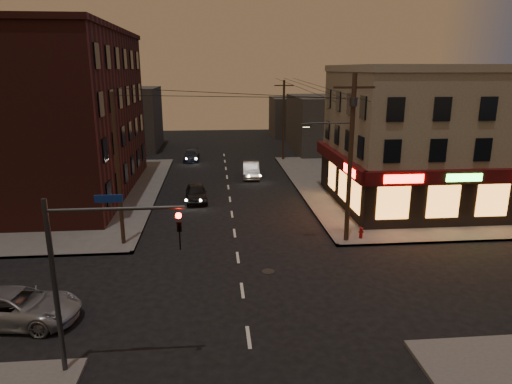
{
  "coord_description": "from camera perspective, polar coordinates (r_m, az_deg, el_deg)",
  "views": [
    {
      "loc": [
        -1.18,
        -20.02,
        10.38
      ],
      "look_at": [
        1.26,
        6.35,
        3.2
      ],
      "focal_mm": 32.0,
      "sensor_mm": 36.0,
      "label": 1
    }
  ],
  "objects": [
    {
      "name": "utility_pole_main",
      "position": [
        27.38,
        11.54,
        5.15
      ],
      "size": [
        4.2,
        0.44,
        10.0
      ],
      "color": "#382619",
      "rests_on": "sidewalk_ne"
    },
    {
      "name": "bg_building_ne_b",
      "position": [
        73.59,
        5.13,
        9.35
      ],
      "size": [
        8.0,
        8.0,
        6.0
      ],
      "primitive_type": "cube",
      "color": "#3F3D3A",
      "rests_on": "ground"
    },
    {
      "name": "bg_building_ne_a",
      "position": [
        60.36,
        9.42,
        8.42
      ],
      "size": [
        10.0,
        12.0,
        7.0
      ],
      "primitive_type": "cube",
      "color": "#3F3D3A",
      "rests_on": "ground"
    },
    {
      "name": "sidewalk_nw",
      "position": [
        43.72,
        -27.73,
        -0.24
      ],
      "size": [
        24.0,
        28.0,
        0.15
      ],
      "primitive_type": "cube",
      "color": "#514F4C",
      "rests_on": "ground"
    },
    {
      "name": "ground",
      "position": [
        22.58,
        -1.73,
        -12.2
      ],
      "size": [
        120.0,
        120.0,
        0.0
      ],
      "primitive_type": "plane",
      "color": "black",
      "rests_on": "ground"
    },
    {
      "name": "sedan_mid",
      "position": [
        44.94,
        -0.61,
        2.79
      ],
      "size": [
        1.85,
        4.61,
        1.49
      ],
      "primitive_type": "imported",
      "rotation": [
        0.0,
        0.0,
        -0.06
      ],
      "color": "gray",
      "rests_on": "ground"
    },
    {
      "name": "bg_building_nw",
      "position": [
        63.46,
        -16.19,
        8.81
      ],
      "size": [
        9.0,
        10.0,
        8.0
      ],
      "primitive_type": "cube",
      "color": "#3F3D3A",
      "rests_on": "ground"
    },
    {
      "name": "sidewalk_ne",
      "position": [
        44.68,
        20.31,
        0.88
      ],
      "size": [
        24.0,
        28.0,
        0.15
      ],
      "primitive_type": "cube",
      "color": "#514F4C",
      "rests_on": "ground"
    },
    {
      "name": "utility_pole_west",
      "position": [
        27.71,
        -16.88,
        2.58
      ],
      "size": [
        0.24,
        0.24,
        9.0
      ],
      "primitive_type": "cylinder",
      "color": "#382619",
      "rests_on": "sidewalk_nw"
    },
    {
      "name": "sedan_far",
      "position": [
        53.66,
        -8.08,
        4.53
      ],
      "size": [
        1.87,
        4.27,
        1.22
      ],
      "primitive_type": "imported",
      "rotation": [
        0.0,
        0.0,
        -0.04
      ],
      "color": "#181E30",
      "rests_on": "ground"
    },
    {
      "name": "utility_pole_far",
      "position": [
        52.94,
        3.46,
        8.93
      ],
      "size": [
        0.26,
        0.26,
        9.0
      ],
      "primitive_type": "cylinder",
      "color": "#382619",
      "rests_on": "sidewalk_ne"
    },
    {
      "name": "fire_hydrant",
      "position": [
        29.23,
        12.99,
        -4.9
      ],
      "size": [
        0.32,
        0.32,
        0.72
      ],
      "rotation": [
        0.0,
        0.0,
        -0.12
      ],
      "color": "maroon",
      "rests_on": "sidewalk_ne"
    },
    {
      "name": "suv_cross",
      "position": [
        22.12,
        -27.78,
        -12.59
      ],
      "size": [
        5.52,
        3.11,
        1.46
      ],
      "primitive_type": "imported",
      "rotation": [
        0.0,
        0.0,
        1.43
      ],
      "color": "gray",
      "rests_on": "ground"
    },
    {
      "name": "brick_apartment",
      "position": [
        41.4,
        -24.32,
        8.68
      ],
      "size": [
        12.0,
        20.0,
        13.0
      ],
      "primitive_type": "cube",
      "color": "#441916",
      "rests_on": "sidewalk_nw"
    },
    {
      "name": "pizza_building",
      "position": [
        37.91,
        21.75,
        6.47
      ],
      "size": [
        15.85,
        12.85,
        10.5
      ],
      "color": "gray",
      "rests_on": "sidewalk_ne"
    },
    {
      "name": "sedan_near",
      "position": [
        37.07,
        -7.49,
        -0.1
      ],
      "size": [
        1.96,
        4.22,
        1.4
      ],
      "primitive_type": "imported",
      "rotation": [
        0.0,
        0.0,
        0.08
      ],
      "color": "black",
      "rests_on": "ground"
    },
    {
      "name": "traffic_signal",
      "position": [
        16.3,
        -20.68,
        -8.31
      ],
      "size": [
        4.49,
        0.32,
        6.47
      ],
      "color": "#333538",
      "rests_on": "ground"
    }
  ]
}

